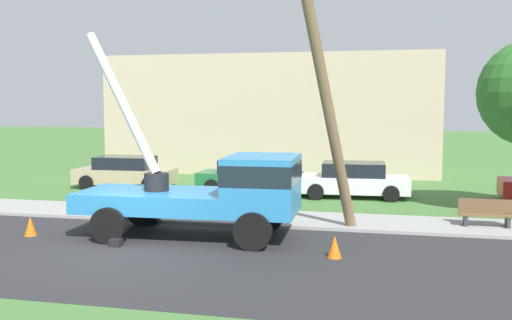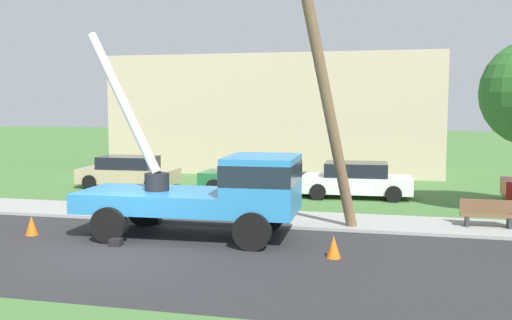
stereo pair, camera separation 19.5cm
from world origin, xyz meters
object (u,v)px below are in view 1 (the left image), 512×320
Objects in this scene: traffic_cone_behind at (30,226)px; leaning_utility_pole at (322,79)px; utility_truck at (217,188)px; parked_sedan_white at (353,180)px; park_bench at (486,214)px; parked_sedan_tan at (126,172)px; parked_sedan_green at (250,176)px; traffic_cone_ahead at (335,247)px.

leaning_utility_pole is at bearing 13.71° from traffic_cone_behind.
traffic_cone_behind is (-8.12, -1.98, -4.19)m from leaning_utility_pole.
utility_truck is 1.53× the size of parked_sedan_white.
park_bench is (4.78, 1.86, -4.01)m from leaning_utility_pole.
leaning_utility_pole reaches higher than parked_sedan_white.
leaning_utility_pole is at bearing -158.79° from park_bench.
parked_sedan_white is at bearing 46.33° from traffic_cone_behind.
parked_sedan_tan and parked_sedan_green have the same top height.
traffic_cone_ahead is at bearing -89.37° from parked_sedan_white.
traffic_cone_behind is at bearing -163.44° from park_bench.
parked_sedan_white reaches higher than park_bench.
parked_sedan_tan reaches higher than traffic_cone_ahead.
utility_truck reaches higher than traffic_cone_behind.
parked_sedan_tan is at bearing 177.46° from parked_sedan_white.
parked_sedan_white is (10.18, -0.45, 0.00)m from parked_sedan_tan.
leaning_utility_pole is (2.81, 1.03, 3.06)m from utility_truck.
traffic_cone_ahead is at bearing -133.94° from park_bench.
utility_truck is at bearing -51.27° from parked_sedan_tan.
traffic_cone_ahead is at bearing -65.61° from parked_sedan_green.
parked_sedan_green is at bearing 117.56° from leaning_utility_pole.
parked_sedan_tan is at bearing 158.61° from park_bench.
parked_sedan_green is at bearing 65.40° from traffic_cone_behind.
utility_truck is 8.49m from parked_sedan_green.
park_bench is (8.63, -5.51, -0.25)m from parked_sedan_green.
parked_sedan_green is (5.82, -0.15, 0.00)m from parked_sedan_tan.
parked_sedan_green is 2.76× the size of park_bench.
traffic_cone_behind is at bearing -80.78° from parked_sedan_tan.
park_bench reaches higher than traffic_cone_ahead.
traffic_cone_behind is 13.47m from park_bench.
parked_sedan_green is 0.99× the size of parked_sedan_white.
utility_truck reaches higher than traffic_cone_ahead.
parked_sedan_green is (-4.46, 9.84, 0.43)m from traffic_cone_ahead.
traffic_cone_behind is 0.35× the size of park_bench.
park_bench is at bearing -21.39° from parked_sedan_tan.
traffic_cone_ahead is 10.81m from parked_sedan_green.
traffic_cone_ahead is 0.13× the size of parked_sedan_tan.
traffic_cone_behind is at bearing -114.60° from parked_sedan_green.
traffic_cone_ahead is at bearing -44.16° from parked_sedan_tan.
parked_sedan_white is (3.33, 8.09, -0.70)m from utility_truck.
parked_sedan_green reaches higher than park_bench.
traffic_cone_behind is 10.29m from parked_sedan_green.
leaning_utility_pole is 8.02m from parked_sedan_white.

